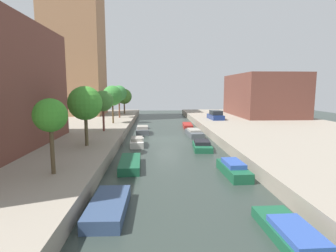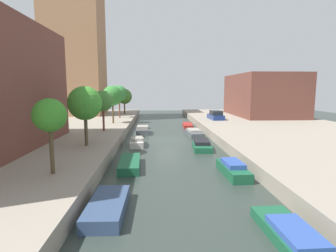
{
  "view_description": "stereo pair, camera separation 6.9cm",
  "coord_description": "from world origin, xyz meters",
  "views": [
    {
      "loc": [
        -1.58,
        -30.64,
        5.81
      ],
      "look_at": [
        0.2,
        3.38,
        1.1
      ],
      "focal_mm": 28.87,
      "sensor_mm": 36.0,
      "label": 1
    },
    {
      "loc": [
        -1.51,
        -30.64,
        5.81
      ],
      "look_at": [
        0.2,
        3.38,
        1.1
      ],
      "focal_mm": 28.87,
      "sensor_mm": 36.0,
      "label": 2
    }
  ],
  "objects": [
    {
      "name": "ground_plane",
      "position": [
        0.0,
        0.0,
        0.0
      ],
      "size": [
        84.0,
        84.0,
        0.0
      ],
      "primitive_type": "plane",
      "color": "#2D3833"
    },
    {
      "name": "quay_left",
      "position": [
        -15.0,
        0.0,
        0.5
      ],
      "size": [
        20.0,
        64.0,
        1.0
      ],
      "primitive_type": "cube",
      "color": "gray",
      "rests_on": "ground_plane"
    },
    {
      "name": "quay_right",
      "position": [
        15.0,
        0.0,
        0.5
      ],
      "size": [
        20.0,
        64.0,
        1.0
      ],
      "primitive_type": "cube",
      "color": "gray",
      "rests_on": "ground_plane"
    },
    {
      "name": "apartment_tower_far",
      "position": [
        -16.0,
        20.78,
        14.38
      ],
      "size": [
        10.0,
        8.49,
        26.77
      ],
      "primitive_type": "cube",
      "color": "#9E704C",
      "rests_on": "quay_left"
    },
    {
      "name": "low_block_right",
      "position": [
        18.0,
        17.34,
        4.69
      ],
      "size": [
        10.0,
        15.79,
        7.37
      ],
      "primitive_type": "cube",
      "color": "brown",
      "rests_on": "quay_right"
    },
    {
      "name": "street_tree_0",
      "position": [
        -7.33,
        -15.41,
        4.32
      ],
      "size": [
        1.88,
        1.88,
        4.3
      ],
      "color": "#4D3E29",
      "rests_on": "quay_left"
    },
    {
      "name": "street_tree_1",
      "position": [
        -7.33,
        -7.66,
        4.59
      ],
      "size": [
        2.86,
        2.86,
        5.04
      ],
      "color": "#4E452F",
      "rests_on": "quay_left"
    },
    {
      "name": "street_tree_2",
      "position": [
        -7.33,
        0.32,
        4.42
      ],
      "size": [
        2.35,
        2.35,
        4.62
      ],
      "color": "brown",
      "rests_on": "quay_left"
    },
    {
      "name": "street_tree_3",
      "position": [
        -7.33,
        7.48,
        4.84
      ],
      "size": [
        2.8,
        2.8,
        5.26
      ],
      "color": "brown",
      "rests_on": "quay_left"
    },
    {
      "name": "street_tree_4",
      "position": [
        -7.33,
        14.69,
        5.04
      ],
      "size": [
        2.59,
        2.59,
        5.36
      ],
      "color": "brown",
      "rests_on": "quay_left"
    },
    {
      "name": "street_tree_5",
      "position": [
        -7.33,
        22.41,
        4.32
      ],
      "size": [
        2.94,
        2.94,
        4.81
      ],
      "color": "brown",
      "rests_on": "quay_left"
    },
    {
      "name": "parked_car",
      "position": [
        8.21,
        11.56,
        1.59
      ],
      "size": [
        2.0,
        4.32,
        1.42
      ],
      "color": "navy",
      "rests_on": "quay_right"
    },
    {
      "name": "moored_boat_left_0",
      "position": [
        -3.75,
        -18.47,
        0.31
      ],
      "size": [
        1.72,
        4.11,
        0.62
      ],
      "color": "#33476B",
      "rests_on": "ground_plane"
    },
    {
      "name": "moored_boat_left_1",
      "position": [
        -3.38,
        -11.07,
        0.3
      ],
      "size": [
        1.64,
        4.46,
        0.59
      ],
      "color": "#195638",
      "rests_on": "ground_plane"
    },
    {
      "name": "moored_boat_left_2",
      "position": [
        -3.32,
        -3.38,
        0.39
      ],
      "size": [
        1.44,
        3.32,
        0.92
      ],
      "color": "beige",
      "rests_on": "ground_plane"
    },
    {
      "name": "moored_boat_left_3",
      "position": [
        -3.07,
        4.27,
        0.44
      ],
      "size": [
        1.76,
        3.65,
        1.04
      ],
      "color": "#4C5156",
      "rests_on": "ground_plane"
    },
    {
      "name": "moored_boat_right_0",
      "position": [
        3.69,
        -21.33,
        0.29
      ],
      "size": [
        1.63,
        4.5,
        0.69
      ],
      "color": "#195638",
      "rests_on": "ground_plane"
    },
    {
      "name": "moored_boat_right_1",
      "position": [
        3.78,
        -13.17,
        0.41
      ],
      "size": [
        1.46,
        3.99,
        0.96
      ],
      "color": "#195638",
      "rests_on": "ground_plane"
    },
    {
      "name": "moored_boat_right_2",
      "position": [
        3.04,
        -5.37,
        0.36
      ],
      "size": [
        1.91,
        3.66,
        0.85
      ],
      "color": "#195638",
      "rests_on": "ground_plane"
    },
    {
      "name": "moored_boat_right_3",
      "position": [
        3.4,
        2.21,
        0.36
      ],
      "size": [
        1.84,
        4.55,
        0.82
      ],
      "color": "#4C5156",
      "rests_on": "ground_plane"
    },
    {
      "name": "moored_boat_right_4",
      "position": [
        3.51,
        9.67,
        0.28
      ],
      "size": [
        1.51,
        4.48,
        0.57
      ],
      "color": "maroon",
      "rests_on": "ground_plane"
    }
  ]
}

